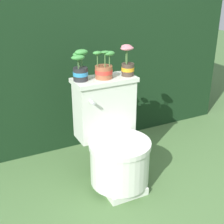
{
  "coord_description": "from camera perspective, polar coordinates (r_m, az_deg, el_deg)",
  "views": [
    {
      "loc": [
        -0.93,
        -1.69,
        1.39
      ],
      "look_at": [
        -0.04,
        0.07,
        0.54
      ],
      "focal_mm": 50.0,
      "sensor_mm": 36.0,
      "label": 1
    }
  ],
  "objects": [
    {
      "name": "potted_plant_middle",
      "position": [
        2.2,
        2.86,
        8.9
      ],
      "size": [
        0.11,
        0.09,
        0.22
      ],
      "color": "#47382D",
      "rests_on": "toilet"
    },
    {
      "name": "potted_plant_midleft",
      "position": [
        2.14,
        -1.49,
        7.82
      ],
      "size": [
        0.14,
        0.12,
        0.2
      ],
      "color": "#9E5638",
      "rests_on": "toilet"
    },
    {
      "name": "toilet",
      "position": [
        2.22,
        0.33,
        -5.44
      ],
      "size": [
        0.44,
        0.56,
        0.75
      ],
      "color": "silver",
      "rests_on": "ground"
    },
    {
      "name": "potted_plant_left",
      "position": [
        2.1,
        -5.84,
        8.14
      ],
      "size": [
        0.13,
        0.11,
        0.21
      ],
      "color": "#262628",
      "rests_on": "toilet"
    },
    {
      "name": "hedge_backdrop",
      "position": [
        3.09,
        -8.85,
        11.28
      ],
      "size": [
        2.88,
        1.07,
        1.52
      ],
      "color": "black",
      "rests_on": "ground"
    },
    {
      "name": "ground_plane",
      "position": [
        2.37,
        1.75,
        -12.53
      ],
      "size": [
        12.0,
        12.0,
        0.0
      ],
      "primitive_type": "plane",
      "color": "#4C703D"
    }
  ]
}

